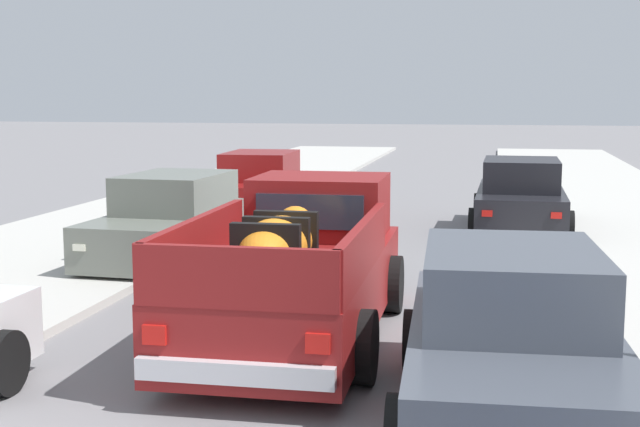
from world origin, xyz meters
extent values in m
cube|color=beige|center=(-5.17, 12.00, 0.06)|extent=(5.12, 60.00, 0.12)
cube|color=silver|center=(-4.01, 12.00, 0.05)|extent=(0.16, 60.00, 0.10)
cube|color=silver|center=(4.01, 12.00, 0.05)|extent=(0.16, 60.00, 0.10)
cube|color=maroon|center=(0.28, 6.50, 0.60)|extent=(2.01, 5.13, 0.80)
cube|color=maroon|center=(0.26, 8.10, 1.40)|extent=(1.75, 1.53, 0.80)
cube|color=#283342|center=(0.27, 7.34, 1.42)|extent=(1.38, 0.08, 0.44)
cube|color=#283342|center=(0.24, 8.86, 1.42)|extent=(1.46, 0.09, 0.48)
cube|color=maroon|center=(-0.61, 5.63, 1.28)|extent=(0.16, 3.30, 0.56)
cube|color=maroon|center=(1.21, 5.66, 1.28)|extent=(0.16, 3.30, 0.56)
cube|color=maroon|center=(0.33, 3.99, 1.28)|extent=(1.88, 0.13, 0.56)
cube|color=silver|center=(0.33, 3.90, 0.44)|extent=(1.83, 0.15, 0.20)
cylinder|color=black|center=(-0.72, 8.01, 0.38)|extent=(0.27, 0.76, 0.76)
cylinder|color=black|center=(1.24, 8.05, 0.38)|extent=(0.27, 0.76, 0.76)
cylinder|color=black|center=(-0.67, 5.08, 0.38)|extent=(0.27, 0.76, 0.76)
cylinder|color=black|center=(1.29, 5.12, 0.38)|extent=(0.27, 0.76, 0.76)
cube|color=red|center=(-0.42, 3.92, 0.74)|extent=(0.22, 0.04, 0.18)
cube|color=red|center=(1.08, 3.95, 0.74)|extent=(0.22, 0.04, 0.18)
ellipsoid|color=orange|center=(0.30, 5.54, 1.30)|extent=(0.73, 1.71, 0.60)
sphere|color=orange|center=(0.28, 6.49, 1.38)|extent=(0.44, 0.44, 0.44)
cube|color=black|center=(0.31, 5.07, 1.30)|extent=(0.72, 0.13, 0.61)
cube|color=black|center=(0.30, 5.54, 1.30)|extent=(0.72, 0.13, 0.61)
cube|color=black|center=(0.29, 6.01, 1.30)|extent=(0.72, 0.13, 0.61)
cube|color=black|center=(3.08, 15.42, 0.54)|extent=(1.82, 4.23, 0.72)
cube|color=black|center=(3.08, 15.32, 1.22)|extent=(1.55, 2.12, 0.64)
cube|color=#283342|center=(3.09, 16.29, 1.20)|extent=(1.37, 0.10, 0.52)
cube|color=#283342|center=(3.06, 14.35, 1.20)|extent=(1.34, 0.10, 0.50)
cylinder|color=black|center=(2.20, 16.74, 0.32)|extent=(0.23, 0.64, 0.64)
cylinder|color=black|center=(4.00, 16.71, 0.32)|extent=(0.23, 0.64, 0.64)
cylinder|color=black|center=(2.16, 14.13, 0.32)|extent=(0.23, 0.64, 0.64)
cylinder|color=black|center=(3.96, 14.11, 0.32)|extent=(0.23, 0.64, 0.64)
cube|color=red|center=(2.41, 13.32, 0.64)|extent=(0.20, 0.04, 0.12)
cube|color=white|center=(2.49, 17.54, 0.61)|extent=(0.20, 0.04, 0.10)
cube|color=red|center=(3.68, 13.30, 0.64)|extent=(0.20, 0.04, 0.12)
cube|color=white|center=(3.73, 17.52, 0.61)|extent=(0.20, 0.04, 0.10)
cube|color=#474C56|center=(2.73, 4.43, 0.54)|extent=(1.98, 4.29, 0.72)
cube|color=#474C56|center=(2.72, 4.53, 1.22)|extent=(1.63, 2.18, 0.64)
cube|color=#283342|center=(2.77, 3.56, 1.20)|extent=(1.37, 0.15, 0.52)
cube|color=#283342|center=(2.67, 5.50, 1.20)|extent=(1.34, 0.15, 0.50)
cylinder|color=black|center=(3.56, 5.78, 0.32)|extent=(0.25, 0.65, 0.64)
cylinder|color=black|center=(1.75, 5.68, 0.32)|extent=(0.25, 0.65, 0.64)
cube|color=red|center=(3.24, 6.57, 0.64)|extent=(0.20, 0.05, 0.12)
cube|color=red|center=(1.98, 6.50, 0.64)|extent=(0.20, 0.05, 0.12)
cube|color=maroon|center=(-2.89, 16.54, 0.54)|extent=(1.93, 4.27, 0.72)
cube|color=maroon|center=(-2.89, 16.44, 1.22)|extent=(1.61, 2.16, 0.64)
cube|color=#283342|center=(-2.93, 17.41, 1.20)|extent=(1.37, 0.14, 0.52)
cube|color=#283342|center=(-2.85, 15.47, 1.20)|extent=(1.34, 0.14, 0.50)
cylinder|color=black|center=(-3.85, 17.80, 0.32)|extent=(0.25, 0.65, 0.64)
cylinder|color=black|center=(-2.05, 17.88, 0.32)|extent=(0.25, 0.65, 0.64)
cylinder|color=black|center=(-3.74, 15.20, 0.32)|extent=(0.25, 0.65, 0.64)
cylinder|color=black|center=(-1.94, 15.27, 0.32)|extent=(0.25, 0.65, 0.64)
cube|color=red|center=(-3.44, 14.40, 0.64)|extent=(0.20, 0.05, 0.12)
cube|color=white|center=(-3.60, 18.62, 0.61)|extent=(0.20, 0.05, 0.10)
cube|color=red|center=(-2.17, 14.46, 0.64)|extent=(0.20, 0.05, 0.12)
cube|color=white|center=(-2.37, 18.67, 0.61)|extent=(0.20, 0.05, 0.10)
cylinder|color=black|center=(-2.06, 4.10, 0.32)|extent=(0.22, 0.64, 0.64)
cube|color=white|center=(-2.34, 4.91, 0.61)|extent=(0.20, 0.04, 0.10)
cube|color=slate|center=(-2.82, 10.66, 0.54)|extent=(1.94, 4.27, 0.72)
cube|color=slate|center=(-2.82, 10.76, 1.22)|extent=(1.61, 2.16, 0.64)
cube|color=#283342|center=(-2.86, 9.79, 1.20)|extent=(1.37, 0.14, 0.52)
cube|color=#283342|center=(-2.78, 11.73, 1.20)|extent=(1.34, 0.14, 0.50)
cylinder|color=black|center=(-1.98, 9.32, 0.32)|extent=(0.25, 0.65, 0.64)
cylinder|color=black|center=(-3.78, 9.40, 0.32)|extent=(0.25, 0.65, 0.64)
cylinder|color=black|center=(-1.87, 11.92, 0.32)|extent=(0.25, 0.65, 0.64)
cylinder|color=black|center=(-3.67, 12.00, 0.32)|extent=(0.25, 0.65, 0.64)
cube|color=red|center=(-2.10, 12.74, 0.64)|extent=(0.20, 0.05, 0.12)
cube|color=white|center=(-2.30, 8.52, 0.61)|extent=(0.20, 0.05, 0.10)
cube|color=red|center=(-3.37, 12.79, 0.64)|extent=(0.20, 0.05, 0.12)
cube|color=white|center=(-3.53, 8.58, 0.61)|extent=(0.20, 0.05, 0.10)
camera|label=1|loc=(2.55, -3.17, 2.89)|focal=48.52mm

